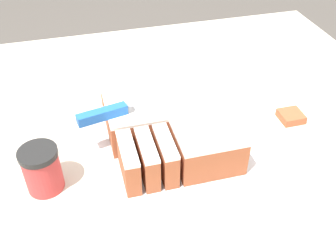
# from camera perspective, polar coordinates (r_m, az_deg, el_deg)

# --- Properties ---
(countertop) EXTENTS (1.40, 1.10, 0.90)m
(countertop) POSITION_cam_1_polar(r_m,az_deg,el_deg) (1.29, -1.75, -15.81)
(countertop) COLOR beige
(countertop) RESTS_ON ground_plane
(cake_board) EXTENTS (0.34, 0.37, 0.01)m
(cake_board) POSITION_cam_1_polar(r_m,az_deg,el_deg) (0.91, 0.00, -2.24)
(cake_board) COLOR silver
(cake_board) RESTS_ON countertop
(cake) EXTENTS (0.26, 0.30, 0.09)m
(cake) POSITION_cam_1_polar(r_m,az_deg,el_deg) (0.89, 0.19, 0.25)
(cake) COLOR #994C2D
(cake) RESTS_ON cake_board
(knife) EXTENTS (0.32, 0.09, 0.02)m
(knife) POSITION_cam_1_polar(r_m,az_deg,el_deg) (0.85, -7.51, 2.17)
(knife) COLOR silver
(knife) RESTS_ON cake
(coffee_cup) EXTENTS (0.08, 0.08, 0.10)m
(coffee_cup) POSITION_cam_1_polar(r_m,az_deg,el_deg) (0.82, -17.82, -5.99)
(coffee_cup) COLOR #B23333
(coffee_cup) RESTS_ON countertop
(paper_napkin) EXTENTS (0.11, 0.11, 0.01)m
(paper_napkin) POSITION_cam_1_polar(r_m,az_deg,el_deg) (1.02, 17.28, 0.76)
(paper_napkin) COLOR white
(paper_napkin) RESTS_ON countertop
(brownie) EXTENTS (0.06, 0.06, 0.02)m
(brownie) POSITION_cam_1_polar(r_m,az_deg,el_deg) (1.01, 17.41, 1.34)
(brownie) COLOR #994C2D
(brownie) RESTS_ON paper_napkin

